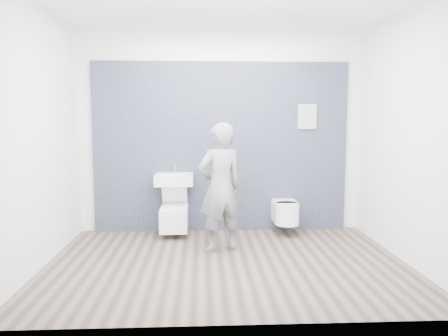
{
  "coord_description": "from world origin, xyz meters",
  "views": [
    {
      "loc": [
        -0.27,
        -4.73,
        1.59
      ],
      "look_at": [
        0.0,
        0.6,
        1.0
      ],
      "focal_mm": 35.0,
      "sensor_mm": 36.0,
      "label": 1
    }
  ],
  "objects_px": {
    "washbasin": "(174,179)",
    "toilet_rounded": "(286,212)",
    "visitor": "(220,187)",
    "toilet_square": "(174,217)"
  },
  "relations": [
    {
      "from": "toilet_square",
      "to": "visitor",
      "type": "height_order",
      "value": "visitor"
    },
    {
      "from": "washbasin",
      "to": "toilet_square",
      "type": "relative_size",
      "value": 0.79
    },
    {
      "from": "toilet_square",
      "to": "visitor",
      "type": "relative_size",
      "value": 0.42
    },
    {
      "from": "toilet_rounded",
      "to": "visitor",
      "type": "xyz_separation_m",
      "value": [
        -0.94,
        -0.7,
        0.47
      ]
    },
    {
      "from": "visitor",
      "to": "toilet_square",
      "type": "bearing_deg",
      "value": -72.77
    },
    {
      "from": "toilet_square",
      "to": "toilet_rounded",
      "type": "distance_m",
      "value": 1.54
    },
    {
      "from": "toilet_square",
      "to": "visitor",
      "type": "distance_m",
      "value": 1.06
    },
    {
      "from": "toilet_square",
      "to": "toilet_rounded",
      "type": "xyz_separation_m",
      "value": [
        1.54,
        -0.01,
        0.05
      ]
    },
    {
      "from": "washbasin",
      "to": "toilet_rounded",
      "type": "relative_size",
      "value": 0.94
    },
    {
      "from": "washbasin",
      "to": "toilet_rounded",
      "type": "xyz_separation_m",
      "value": [
        1.54,
        -0.08,
        -0.47
      ]
    }
  ]
}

